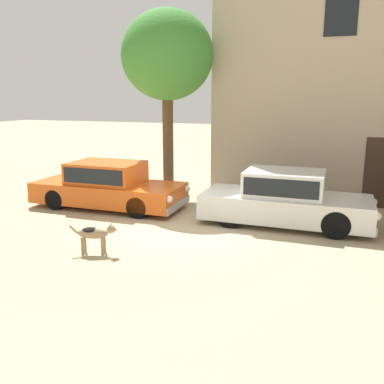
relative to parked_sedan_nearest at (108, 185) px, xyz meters
name	(u,v)px	position (x,y,z in m)	size (l,w,h in m)	color
ground_plane	(180,227)	(2.77, -1.14, -0.68)	(80.00, 80.00, 0.00)	tan
parked_sedan_nearest	(108,185)	(0.00, 0.00, 0.00)	(4.64, 1.78, 1.37)	#D15619
parked_sedan_second	(285,198)	(5.21, 0.04, 0.02)	(4.41, 1.71, 1.41)	silver
stray_dog_spotted	(95,233)	(1.74, -3.43, -0.23)	(1.03, 0.39, 0.68)	#997F60
acacia_tree_left	(167,57)	(1.09, 2.06, 3.80)	(2.95, 2.66, 5.93)	brown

